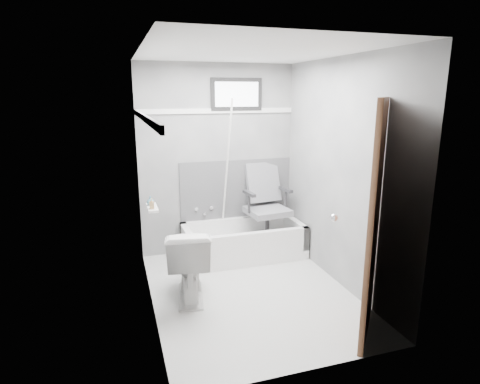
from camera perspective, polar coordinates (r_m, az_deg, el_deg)
name	(u,v)px	position (r m, az deg, el deg)	size (l,w,h in m)	color
floor	(250,292)	(4.34, 1.44, -14.00)	(2.60, 2.60, 0.00)	white
ceiling	(252,51)	(3.86, 1.66, 19.36)	(2.60, 2.60, 0.00)	silver
wall_back	(218,160)	(5.16, -3.20, 4.55)	(2.00, 0.02, 2.40)	slate
wall_front	(313,218)	(2.78, 10.37, -3.71)	(2.00, 0.02, 2.40)	slate
wall_left	(147,187)	(3.73, -13.13, 0.66)	(0.02, 2.60, 2.40)	slate
wall_right	(340,174)	(4.36, 14.08, 2.46)	(0.02, 2.60, 2.40)	slate
bathtub	(243,241)	(5.13, 0.50, -6.94)	(1.50, 0.70, 0.42)	white
office_chair	(268,205)	(5.15, 3.94, -1.89)	(0.60, 0.60, 1.03)	slate
toilet	(189,262)	(4.13, -7.27, -9.92)	(0.43, 0.76, 0.75)	white
door	(425,231)	(3.41, 24.87, -5.04)	(0.78, 0.78, 2.00)	brown
window	(236,94)	(5.14, -0.50, 13.73)	(0.66, 0.04, 0.40)	black
backerboard	(237,189)	(5.29, -0.49, 0.40)	(1.50, 0.02, 0.78)	#4C4C4F
trim_back	(217,111)	(5.08, -3.26, 11.45)	(2.00, 0.02, 0.06)	white
trim_left	(144,118)	(3.65, -13.46, 10.21)	(0.02, 2.60, 0.06)	white
pole	(226,175)	(4.97, -1.95, 2.46)	(0.02, 0.02, 1.95)	white
shelf	(152,208)	(4.17, -12.37, -2.19)	(0.10, 0.32, 0.03)	silver
soap_bottle_a	(152,204)	(4.07, -12.45, -1.61)	(0.05, 0.05, 0.10)	#A78353
soap_bottle_b	(150,201)	(4.21, -12.63, -1.21)	(0.08, 0.08, 0.10)	slate
faucet	(204,211)	(5.23, -5.15, -2.67)	(0.26, 0.10, 0.16)	silver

